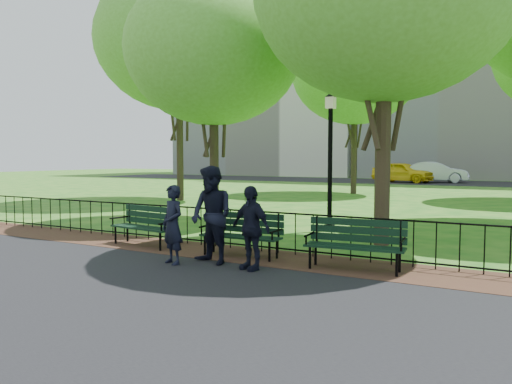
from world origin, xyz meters
The scene contains 19 objects.
ground centered at (0.00, 0.00, 0.00)m, with size 120.00×120.00×0.00m, color #1D6119.
asphalt_path centered at (0.00, -3.40, 0.01)m, with size 60.00×9.20×0.01m, color black.
dirt_strip centered at (0.00, 1.50, 0.01)m, with size 60.00×1.60×0.01m, color #372016.
far_street centered at (0.00, 35.00, 0.01)m, with size 70.00×9.00×0.01m, color black.
iron_fence centered at (0.00, 2.00, 0.50)m, with size 24.06×0.06×1.00m.
apartment_west centered at (-22.00, 48.00, 13.00)m, with size 22.00×15.00×26.00m, color beige.
apartment_mid centered at (2.00, 48.00, 15.00)m, with size 24.00×15.00×30.00m, color silver.
park_bench_main centered at (-0.12, 1.29, 0.60)m, with size 1.74×0.59×0.98m.
park_bench_left_a centered at (-2.48, 1.35, 0.57)m, with size 1.81×0.76×1.00m.
park_bench_right_a centered at (2.52, 1.30, 0.58)m, with size 1.82×0.72×1.01m.
lamppost centered at (0.36, 5.66, 2.09)m, with size 0.34×0.34×3.83m.
tree_near_w centered at (-3.75, 6.04, 5.47)m, with size 5.65×5.65×7.88m.
tree_mid_w centered at (-9.41, 11.56, 7.53)m, with size 7.78×7.78×10.85m.
tree_far_c centered at (-3.57, 19.77, 6.89)m, with size 7.12×7.12×9.92m.
person_left centered at (-0.69, 0.08, 0.77)m, with size 0.55×0.36×1.51m, color black.
person_mid centered at (-0.04, 0.45, 0.95)m, with size 0.91×0.48×1.88m, color black.
person_right centered at (0.85, 0.39, 0.78)m, with size 0.90×0.37×1.53m, color black.
taxi centered at (-4.00, 33.68, 0.85)m, with size 1.98×4.91×1.67m, color yellow.
sedan_silver centered at (-1.74, 34.62, 0.85)m, with size 1.77×5.09×1.68m, color #AFB1B7.
Camera 1 is at (5.31, -7.40, 2.05)m, focal length 35.00 mm.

